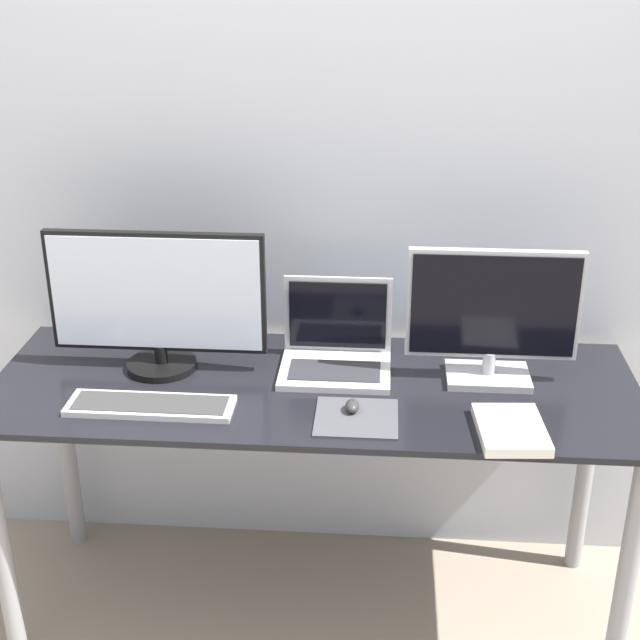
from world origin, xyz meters
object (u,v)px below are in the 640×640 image
object	(u,v)px
monitor_left	(157,301)
book	(511,430)
monitor_right	(493,316)
mouse	(352,406)
laptop	(336,347)
keyboard	(151,406)

from	to	relation	value
monitor_left	book	xyz separation A→B (m)	(0.94, -0.29, -0.19)
monitor_left	monitor_right	bearing A→B (deg)	-0.00
mouse	book	size ratio (longest dim) A/B	0.25
monitor_left	monitor_right	world-z (taller)	monitor_left
laptop	mouse	world-z (taller)	laptop
keyboard	monitor_left	bearing A→B (deg)	96.30
monitor_left	book	size ratio (longest dim) A/B	2.58
book	laptop	bearing A→B (deg)	143.07
monitor_right	monitor_left	bearing A→B (deg)	180.00
laptop	keyboard	world-z (taller)	laptop
book	monitor_right	bearing A→B (deg)	95.59
monitor_left	laptop	distance (m)	0.52
laptop	monitor_left	bearing A→B (deg)	-174.63
monitor_left	monitor_right	size ratio (longest dim) A/B	1.30
keyboard	book	distance (m)	0.92
keyboard	book	size ratio (longest dim) A/B	1.86
keyboard	mouse	world-z (taller)	mouse
mouse	keyboard	bearing A→B (deg)	-177.93
laptop	mouse	size ratio (longest dim) A/B	5.32
book	monitor_left	bearing A→B (deg)	162.75
mouse	monitor_right	bearing A→B (deg)	30.42
laptop	keyboard	bearing A→B (deg)	-149.01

